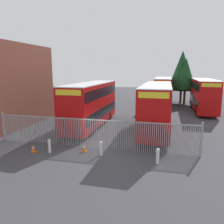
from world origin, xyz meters
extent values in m
plane|color=#3D3D42|center=(0.00, 8.00, 0.00)|extent=(100.00, 100.00, 0.00)
cylinder|color=gray|center=(-8.20, 0.00, 1.10)|extent=(0.06, 0.06, 2.20)
cylinder|color=gray|center=(-8.06, 0.00, 1.10)|extent=(0.06, 0.06, 2.20)
cylinder|color=gray|center=(-7.92, 0.00, 1.10)|extent=(0.06, 0.06, 2.20)
cylinder|color=gray|center=(-7.78, 0.00, 1.10)|extent=(0.06, 0.06, 2.20)
cylinder|color=gray|center=(-7.64, 0.00, 1.10)|extent=(0.06, 0.06, 2.20)
cylinder|color=gray|center=(-7.50, 0.00, 1.10)|extent=(0.06, 0.06, 2.20)
cylinder|color=gray|center=(-7.36, 0.00, 1.10)|extent=(0.06, 0.06, 2.20)
cylinder|color=gray|center=(-7.22, 0.00, 1.10)|extent=(0.06, 0.06, 2.20)
cylinder|color=gray|center=(-7.08, 0.00, 1.10)|extent=(0.06, 0.06, 2.20)
cylinder|color=gray|center=(-6.94, 0.00, 1.10)|extent=(0.06, 0.06, 2.20)
cylinder|color=gray|center=(-6.80, 0.00, 1.10)|extent=(0.06, 0.06, 2.20)
cylinder|color=gray|center=(-6.66, 0.00, 1.10)|extent=(0.06, 0.06, 2.20)
cylinder|color=gray|center=(-6.52, 0.00, 1.10)|extent=(0.06, 0.06, 2.20)
cylinder|color=gray|center=(-6.38, 0.00, 1.10)|extent=(0.06, 0.06, 2.20)
cylinder|color=gray|center=(-6.24, 0.00, 1.10)|extent=(0.06, 0.06, 2.20)
cylinder|color=gray|center=(-6.10, 0.00, 1.10)|extent=(0.06, 0.06, 2.20)
cylinder|color=gray|center=(-5.96, 0.00, 1.10)|extent=(0.06, 0.06, 2.20)
cylinder|color=gray|center=(-5.82, 0.00, 1.10)|extent=(0.06, 0.06, 2.20)
cylinder|color=gray|center=(-5.68, 0.00, 1.10)|extent=(0.06, 0.06, 2.20)
cylinder|color=gray|center=(-5.54, 0.00, 1.10)|extent=(0.06, 0.06, 2.20)
cylinder|color=gray|center=(-5.40, 0.00, 1.10)|extent=(0.06, 0.06, 2.20)
cylinder|color=gray|center=(-5.26, 0.00, 1.10)|extent=(0.06, 0.06, 2.20)
cylinder|color=gray|center=(-5.12, 0.00, 1.10)|extent=(0.06, 0.06, 2.20)
cylinder|color=gray|center=(-4.98, 0.00, 1.10)|extent=(0.06, 0.06, 2.20)
cylinder|color=gray|center=(-4.84, 0.00, 1.10)|extent=(0.06, 0.06, 2.20)
cylinder|color=gray|center=(-4.70, 0.00, 1.10)|extent=(0.06, 0.06, 2.20)
cylinder|color=gray|center=(-4.56, 0.00, 1.10)|extent=(0.06, 0.06, 2.20)
cylinder|color=gray|center=(-4.42, 0.00, 1.10)|extent=(0.06, 0.06, 2.20)
cylinder|color=gray|center=(-4.28, 0.00, 1.10)|extent=(0.06, 0.06, 2.20)
cylinder|color=gray|center=(-4.14, 0.00, 1.10)|extent=(0.06, 0.06, 2.20)
cylinder|color=gray|center=(-4.00, 0.00, 1.10)|extent=(0.06, 0.06, 2.20)
cylinder|color=gray|center=(-3.86, 0.00, 1.10)|extent=(0.06, 0.06, 2.20)
cylinder|color=gray|center=(-3.72, 0.00, 1.10)|extent=(0.06, 0.06, 2.20)
cylinder|color=gray|center=(-3.58, 0.00, 1.10)|extent=(0.06, 0.06, 2.20)
cylinder|color=gray|center=(-3.44, 0.00, 1.10)|extent=(0.06, 0.06, 2.20)
cylinder|color=gray|center=(-3.30, 0.00, 1.10)|extent=(0.06, 0.06, 2.20)
cylinder|color=gray|center=(-3.16, 0.00, 1.10)|extent=(0.06, 0.06, 2.20)
cylinder|color=gray|center=(-3.02, 0.00, 1.10)|extent=(0.06, 0.06, 2.20)
cylinder|color=gray|center=(-2.88, 0.00, 1.10)|extent=(0.06, 0.06, 2.20)
cylinder|color=gray|center=(-2.74, 0.00, 1.10)|extent=(0.06, 0.06, 2.20)
cylinder|color=gray|center=(-2.60, 0.00, 1.10)|extent=(0.06, 0.06, 2.20)
cylinder|color=gray|center=(-2.46, 0.00, 1.10)|extent=(0.06, 0.06, 2.20)
cylinder|color=gray|center=(-2.32, 0.00, 1.10)|extent=(0.06, 0.06, 2.20)
cylinder|color=gray|center=(-2.18, 0.00, 1.10)|extent=(0.06, 0.06, 2.20)
cylinder|color=gray|center=(-2.04, 0.00, 1.10)|extent=(0.06, 0.06, 2.20)
cylinder|color=gray|center=(-1.90, 0.00, 1.10)|extent=(0.06, 0.06, 2.20)
cylinder|color=gray|center=(-1.76, 0.00, 1.10)|extent=(0.06, 0.06, 2.20)
cylinder|color=gray|center=(-1.62, 0.00, 1.10)|extent=(0.06, 0.06, 2.20)
cylinder|color=gray|center=(-1.48, 0.00, 1.10)|extent=(0.06, 0.06, 2.20)
cylinder|color=gray|center=(-1.34, 0.00, 1.10)|extent=(0.06, 0.06, 2.20)
cylinder|color=gray|center=(-1.20, 0.00, 1.10)|extent=(0.06, 0.06, 2.20)
cylinder|color=gray|center=(-1.06, 0.00, 1.10)|extent=(0.06, 0.06, 2.20)
cylinder|color=gray|center=(-0.92, 0.00, 1.10)|extent=(0.06, 0.06, 2.20)
cylinder|color=gray|center=(-0.78, 0.00, 1.10)|extent=(0.06, 0.06, 2.20)
cylinder|color=gray|center=(-0.64, 0.00, 1.10)|extent=(0.06, 0.06, 2.20)
cylinder|color=gray|center=(-0.50, 0.00, 1.10)|extent=(0.06, 0.06, 2.20)
cylinder|color=gray|center=(-0.36, 0.00, 1.10)|extent=(0.06, 0.06, 2.20)
cylinder|color=gray|center=(-0.22, 0.00, 1.10)|extent=(0.06, 0.06, 2.20)
cylinder|color=gray|center=(-0.08, 0.00, 1.10)|extent=(0.06, 0.06, 2.20)
cylinder|color=gray|center=(0.06, 0.00, 1.10)|extent=(0.06, 0.06, 2.20)
cylinder|color=gray|center=(0.20, 0.00, 1.10)|extent=(0.06, 0.06, 2.20)
cylinder|color=gray|center=(0.34, 0.00, 1.10)|extent=(0.06, 0.06, 2.20)
cylinder|color=gray|center=(0.48, 0.00, 1.10)|extent=(0.06, 0.06, 2.20)
cylinder|color=gray|center=(0.62, 0.00, 1.10)|extent=(0.06, 0.06, 2.20)
cylinder|color=gray|center=(0.76, 0.00, 1.10)|extent=(0.06, 0.06, 2.20)
cylinder|color=gray|center=(0.90, 0.00, 1.10)|extent=(0.06, 0.06, 2.20)
cylinder|color=gray|center=(1.04, 0.00, 1.10)|extent=(0.06, 0.06, 2.20)
cylinder|color=gray|center=(1.18, 0.00, 1.10)|extent=(0.06, 0.06, 2.20)
cylinder|color=gray|center=(1.32, 0.00, 1.10)|extent=(0.06, 0.06, 2.20)
cylinder|color=gray|center=(1.46, 0.00, 1.10)|extent=(0.06, 0.06, 2.20)
cylinder|color=gray|center=(1.60, 0.00, 1.10)|extent=(0.06, 0.06, 2.20)
cylinder|color=gray|center=(1.74, 0.00, 1.10)|extent=(0.06, 0.06, 2.20)
cylinder|color=gray|center=(1.88, 0.00, 1.10)|extent=(0.06, 0.06, 2.20)
cylinder|color=gray|center=(2.02, 0.00, 1.10)|extent=(0.06, 0.06, 2.20)
cylinder|color=gray|center=(2.16, 0.00, 1.10)|extent=(0.06, 0.06, 2.20)
cylinder|color=gray|center=(2.30, 0.00, 1.10)|extent=(0.06, 0.06, 2.20)
cylinder|color=gray|center=(2.44, 0.00, 1.10)|extent=(0.06, 0.06, 2.20)
cylinder|color=gray|center=(2.58, 0.00, 1.10)|extent=(0.06, 0.06, 2.20)
cylinder|color=gray|center=(2.72, 0.00, 1.10)|extent=(0.06, 0.06, 2.20)
cylinder|color=gray|center=(2.86, 0.00, 1.10)|extent=(0.06, 0.06, 2.20)
cylinder|color=gray|center=(3.01, 0.00, 1.10)|extent=(0.06, 0.06, 2.20)
cylinder|color=gray|center=(3.15, 0.00, 1.10)|extent=(0.06, 0.06, 2.20)
cylinder|color=gray|center=(3.29, 0.00, 1.10)|extent=(0.06, 0.06, 2.20)
cylinder|color=gray|center=(3.43, 0.00, 1.10)|extent=(0.06, 0.06, 2.20)
cylinder|color=gray|center=(3.57, 0.00, 1.10)|extent=(0.06, 0.06, 2.20)
cylinder|color=gray|center=(3.71, 0.00, 1.10)|extent=(0.06, 0.06, 2.20)
cylinder|color=gray|center=(3.85, 0.00, 1.10)|extent=(0.06, 0.06, 2.20)
cylinder|color=gray|center=(3.99, 0.00, 1.10)|extent=(0.06, 0.06, 2.20)
cylinder|color=gray|center=(4.13, 0.00, 1.10)|extent=(0.06, 0.06, 2.20)
cylinder|color=gray|center=(4.27, 0.00, 1.10)|extent=(0.06, 0.06, 2.20)
cylinder|color=gray|center=(4.41, 0.00, 1.10)|extent=(0.06, 0.06, 2.20)
cylinder|color=gray|center=(4.55, 0.00, 1.10)|extent=(0.06, 0.06, 2.20)
cylinder|color=gray|center=(4.69, 0.00, 1.10)|extent=(0.06, 0.06, 2.20)
cylinder|color=gray|center=(4.83, 0.00, 1.10)|extent=(0.06, 0.06, 2.20)
cylinder|color=gray|center=(4.97, 0.00, 1.10)|extent=(0.06, 0.06, 2.20)
cylinder|color=gray|center=(5.11, 0.00, 1.10)|extent=(0.06, 0.06, 2.20)
cylinder|color=gray|center=(5.25, 0.00, 1.10)|extent=(0.06, 0.06, 2.20)
cylinder|color=gray|center=(5.39, 0.00, 1.10)|extent=(0.06, 0.06, 2.20)
cylinder|color=gray|center=(5.53, 0.00, 1.10)|extent=(0.06, 0.06, 2.20)
cylinder|color=gray|center=(5.67, 0.00, 1.10)|extent=(0.06, 0.06, 2.20)
cylinder|color=gray|center=(5.81, 0.00, 1.10)|extent=(0.06, 0.06, 2.20)
cylinder|color=gray|center=(5.95, 0.00, 1.10)|extent=(0.06, 0.06, 2.20)
cylinder|color=gray|center=(6.09, 0.00, 1.10)|extent=(0.06, 0.06, 2.20)
cylinder|color=gray|center=(6.23, 0.00, 1.10)|extent=(0.06, 0.06, 2.20)
cylinder|color=gray|center=(6.37, 0.00, 1.10)|extent=(0.06, 0.06, 2.20)
cylinder|color=gray|center=(6.51, 0.00, 1.10)|extent=(0.06, 0.06, 2.20)
cylinder|color=gray|center=(6.65, 0.00, 1.10)|extent=(0.06, 0.06, 2.20)
cylinder|color=gray|center=(6.79, 0.00, 1.10)|extent=(0.06, 0.06, 2.20)
cylinder|color=gray|center=(6.93, 0.00, 1.10)|extent=(0.06, 0.06, 2.20)
cylinder|color=gray|center=(7.07, 0.00, 1.10)|extent=(0.06, 0.06, 2.20)
cylinder|color=gray|center=(-0.57, 0.00, 2.12)|extent=(15.27, 0.07, 0.07)
cylinder|color=gray|center=(-8.20, 0.00, 1.18)|extent=(0.14, 0.14, 2.35)
cylinder|color=gray|center=(7.07, 0.00, 1.18)|extent=(0.14, 0.14, 2.35)
cube|color=#B70C0C|center=(3.82, 5.93, 2.35)|extent=(2.50, 10.80, 4.00)
cube|color=black|center=(3.82, 5.93, 1.55)|extent=(2.54, 10.37, 0.90)
cube|color=black|center=(3.82, 5.93, 3.55)|extent=(2.54, 10.37, 0.90)
cube|color=yellow|center=(3.82, 0.58, 4.00)|extent=(2.12, 0.12, 0.44)
cube|color=silver|center=(3.82, 5.93, 4.38)|extent=(2.50, 10.80, 0.08)
cylinder|color=black|center=(2.72, 2.58, 0.52)|extent=(0.30, 1.04, 1.04)
cylinder|color=black|center=(4.92, 2.58, 0.52)|extent=(0.30, 1.04, 1.04)
cylinder|color=black|center=(2.72, 8.90, 0.52)|extent=(0.30, 1.04, 1.04)
cylinder|color=black|center=(4.92, 8.90, 0.52)|extent=(0.30, 1.04, 1.04)
cube|color=#B70C0C|center=(-2.71, 6.20, 2.35)|extent=(2.50, 10.80, 4.00)
cube|color=black|center=(-2.71, 6.20, 1.55)|extent=(2.54, 10.37, 0.90)
cube|color=black|center=(-2.71, 6.20, 3.55)|extent=(2.54, 10.37, 0.90)
cube|color=yellow|center=(-2.71, 0.85, 4.00)|extent=(2.12, 0.12, 0.44)
cube|color=silver|center=(-2.71, 6.20, 4.38)|extent=(2.50, 10.80, 0.08)
cylinder|color=black|center=(-3.81, 2.85, 0.52)|extent=(0.30, 1.04, 1.04)
cylinder|color=black|center=(-1.61, 2.85, 0.52)|extent=(0.30, 1.04, 1.04)
cylinder|color=black|center=(-3.81, 9.17, 0.52)|extent=(0.30, 1.04, 1.04)
cylinder|color=black|center=(-1.61, 9.17, 0.52)|extent=(0.30, 1.04, 1.04)
cube|color=#B70C0C|center=(9.58, 17.71, 2.35)|extent=(2.50, 10.80, 4.00)
cube|color=black|center=(9.58, 17.71, 1.55)|extent=(2.54, 10.37, 0.90)
cube|color=black|center=(9.58, 17.71, 3.55)|extent=(2.54, 10.37, 0.90)
cube|color=yellow|center=(9.58, 12.36, 4.00)|extent=(2.12, 0.12, 0.44)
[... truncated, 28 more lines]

